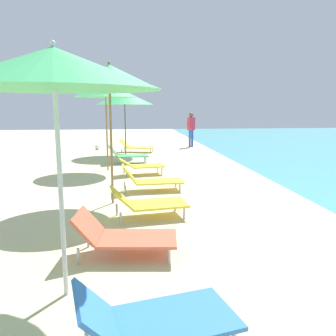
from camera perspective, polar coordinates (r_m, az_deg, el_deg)
The scene contains 13 objects.
umbrella_fourth at distance 3.66m, azimuth -18.43°, elevation 15.38°, with size 2.12×2.12×2.66m.
lounger_fourth_shoreside at distance 4.84m, azimuth -7.49°, elevation -10.98°, with size 1.44×0.81×0.62m.
lounger_fourth_inland at distance 3.12m, azimuth -2.49°, elevation -23.61°, with size 1.45×0.95×0.60m.
umbrella_fifth at distance 7.23m, azimuth -9.72°, elevation 14.58°, with size 2.11×2.11×2.92m.
lounger_fifth_shoreside at distance 8.40m, azimuth -3.00°, elevation -1.90°, with size 1.50×0.69×0.66m.
lounger_fifth_inland at distance 6.37m, azimuth -3.47°, elevation -5.71°, with size 1.47×0.88×0.59m.
umbrella_sixth at distance 11.23m, azimuth -10.34°, elevation 12.75°, with size 2.02×2.02×2.90m.
lounger_sixth_shoreside at distance 12.58m, azimuth -6.82°, elevation 2.25°, with size 1.46×0.72×0.67m.
lounger_sixth_inland at distance 10.43m, azimuth -4.49°, elevation 0.47°, with size 1.43×0.82×0.52m.
umbrella_farthest at distance 14.72m, azimuth -7.22°, elevation 11.47°, with size 2.38×2.38×2.74m.
lounger_farthest_shoreside at distance 15.76m, azimuth -5.32°, elevation 3.59°, with size 1.65×0.95×0.59m.
person_walking_near at distance 17.76m, azimuth 3.86°, elevation 6.97°, with size 0.42×0.37×1.75m.
beach_ball at distance 16.95m, azimuth -11.67°, elevation 3.43°, with size 0.26×0.26×0.26m, color white.
Camera 1 is at (0.68, 7.69, 2.02)m, focal length 36.71 mm.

